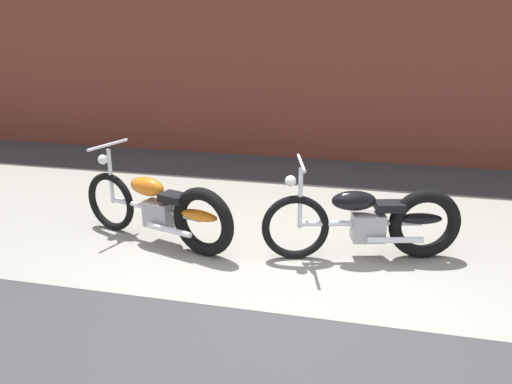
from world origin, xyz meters
The scene contains 5 objects.
ground_plane centered at (0.00, 0.00, 0.00)m, with size 80.00×80.00×0.00m, color #38383A.
sidewalk_slab centered at (0.00, 1.75, 0.00)m, with size 36.00×3.50×0.01m, color gray.
brick_building_wall centered at (0.00, 5.20, 2.39)m, with size 36.00×0.50×4.77m, color brown.
motorcycle_orange centered at (-1.47, 1.09, 0.40)m, with size 1.94×0.84×1.03m.
motorcycle_black centered at (0.71, 1.26, 0.40)m, with size 1.97×0.75×1.03m.
Camera 1 is at (0.63, -3.73, 2.37)m, focal length 36.67 mm.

